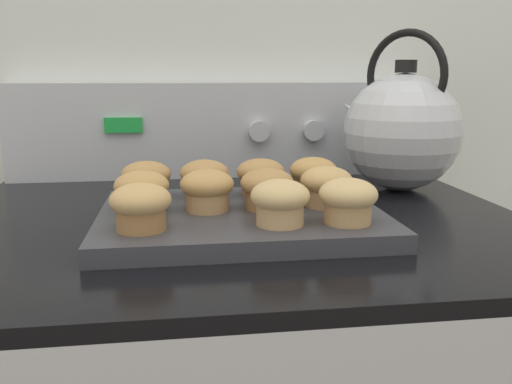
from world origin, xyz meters
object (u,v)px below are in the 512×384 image
(muffin_pan, at_px, (239,218))
(muffin_r1_c0, at_px, (142,191))
(muffin_r2_c2, at_px, (261,176))
(muffin_r1_c1, at_px, (207,189))
(muffin_r2_c1, at_px, (205,178))
(muffin_r2_c3, at_px, (313,175))
(muffin_r1_c2, at_px, (267,188))
(muffin_r0_c3, at_px, (348,200))
(tea_kettle, at_px, (401,130))
(muffin_r1_c3, at_px, (326,186))
(muffin_r0_c0, at_px, (141,206))
(muffin_r0_c2, at_px, (280,201))
(muffin_r2_c0, at_px, (146,179))

(muffin_pan, xyz_separation_m, muffin_r1_c0, (-0.12, 0.00, 0.04))
(muffin_r2_c2, bearing_deg, muffin_r1_c1, -136.02)
(muffin_r2_c1, height_order, muffin_r2_c3, same)
(muffin_r1_c2, height_order, muffin_r2_c2, same)
(muffin_r0_c3, height_order, muffin_r1_c0, same)
(muffin_pan, height_order, tea_kettle, tea_kettle)
(muffin_r1_c3, bearing_deg, muffin_pan, -178.99)
(muffin_r0_c0, distance_m, muffin_r0_c2, 0.15)
(muffin_r0_c2, height_order, muffin_r1_c2, same)
(muffin_r0_c0, bearing_deg, muffin_r1_c3, 18.63)
(muffin_pan, relative_size, muffin_r0_c2, 5.21)
(muffin_r0_c2, relative_size, muffin_r2_c3, 1.00)
(muffin_r2_c2, xyz_separation_m, muffin_r2_c3, (0.08, 0.00, 0.00))
(muffin_r0_c0, distance_m, muffin_r1_c0, 0.08)
(muffin_r1_c3, bearing_deg, muffin_r1_c0, -179.98)
(muffin_r1_c0, xyz_separation_m, muffin_r1_c2, (0.15, -0.00, 0.00))
(muffin_r1_c1, relative_size, muffin_r1_c2, 1.00)
(muffin_r0_c3, relative_size, muffin_r1_c0, 1.00)
(muffin_pan, distance_m, muffin_r2_c3, 0.15)
(muffin_r2_c0, relative_size, muffin_r2_c2, 1.00)
(muffin_r1_c3, relative_size, muffin_r2_c1, 1.00)
(muffin_r0_c3, bearing_deg, tea_kettle, 57.10)
(muffin_r0_c2, xyz_separation_m, muffin_r0_c3, (0.08, -0.00, 0.00))
(muffin_r2_c1, bearing_deg, muffin_r2_c3, 0.82)
(muffin_r1_c0, height_order, tea_kettle, tea_kettle)
(muffin_r2_c0, bearing_deg, muffin_r1_c1, -43.97)
(muffin_r1_c2, height_order, muffin_r1_c3, same)
(muffin_r0_c3, bearing_deg, muffin_r2_c3, 90.44)
(muffin_r1_c2, xyz_separation_m, muffin_r2_c0, (-0.15, 0.08, 0.00))
(muffin_r1_c3, bearing_deg, muffin_r2_c1, 153.51)
(muffin_pan, distance_m, muffin_r2_c0, 0.15)
(muffin_r1_c0, height_order, muffin_r2_c1, same)
(muffin_r2_c1, bearing_deg, muffin_r2_c2, -0.53)
(muffin_pan, relative_size, muffin_r1_c2, 5.21)
(muffin_r2_c0, bearing_deg, muffin_r0_c3, -33.63)
(muffin_r0_c0, xyz_separation_m, muffin_r2_c3, (0.23, 0.16, 0.00))
(muffin_r2_c3, bearing_deg, muffin_r1_c3, -91.54)
(muffin_r1_c1, bearing_deg, muffin_r0_c0, -134.86)
(muffin_r0_c3, bearing_deg, muffin_r1_c0, 161.08)
(muffin_r2_c2, bearing_deg, muffin_r0_c0, -135.45)
(muffin_r2_c0, relative_size, tea_kettle, 0.26)
(muffin_r2_c2, bearing_deg, tea_kettle, 23.88)
(muffin_pan, relative_size, muffin_r0_c0, 5.21)
(muffin_pan, bearing_deg, muffin_r0_c3, -34.02)
(muffin_r2_c0, bearing_deg, tea_kettle, 15.20)
(muffin_r0_c0, xyz_separation_m, tea_kettle, (0.40, 0.26, 0.05))
(muffin_r1_c0, bearing_deg, muffin_r0_c2, -26.18)
(muffin_r1_c1, bearing_deg, muffin_r2_c3, 26.99)
(muffin_pan, distance_m, muffin_r1_c1, 0.05)
(muffin_r2_c1, xyz_separation_m, muffin_r2_c2, (0.08, -0.00, 0.00))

